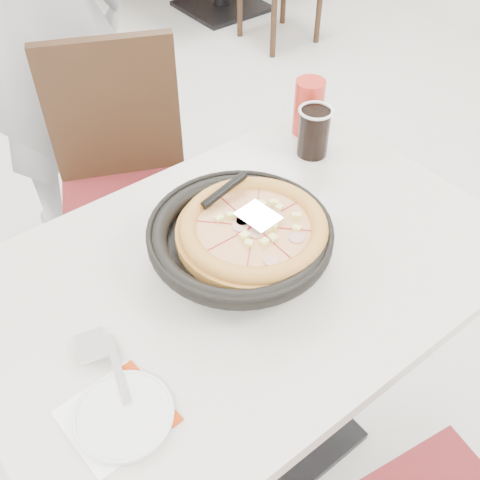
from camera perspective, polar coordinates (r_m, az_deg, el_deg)
floor at (r=1.89m, az=-3.01°, el=-17.66°), size 7.00×7.00×0.00m
main_table at (r=1.55m, az=0.40°, el=-11.85°), size 1.25×0.88×0.75m
chair_far at (r=1.86m, az=-11.22°, el=3.54°), size 0.56×0.56×0.95m
trivet at (r=1.27m, az=2.10°, el=-0.57°), size 0.12×0.12×0.04m
pizza_pan at (r=1.24m, az=-0.00°, el=-0.26°), size 0.39×0.39×0.01m
pizza at (r=1.24m, az=1.37°, el=0.73°), size 0.37×0.37×0.02m
pizza_server at (r=1.23m, az=1.86°, el=2.46°), size 0.08×0.09×0.00m
napkin at (r=1.06m, az=-12.62°, el=-17.08°), size 0.17×0.17×0.00m
side_plate at (r=1.05m, az=-11.69°, el=-17.07°), size 0.19×0.19×0.01m
fork at (r=1.09m, az=-12.33°, el=-12.61°), size 0.06×0.16×0.00m
cola_glass at (r=1.55m, az=7.49°, el=10.71°), size 0.09×0.09×0.13m
red_cup at (r=1.63m, az=6.97°, el=13.25°), size 0.09×0.09×0.16m
diner_person at (r=2.11m, az=-19.76°, el=20.87°), size 0.73×0.56×1.80m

